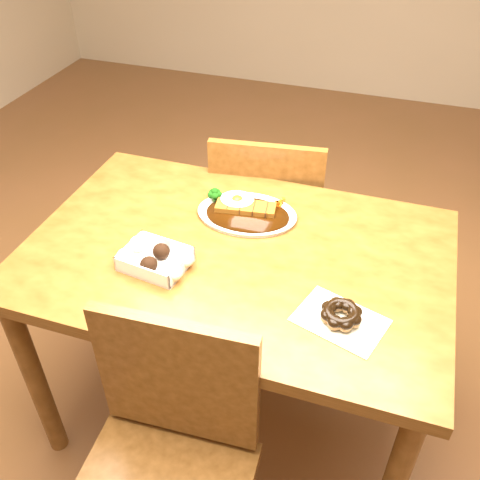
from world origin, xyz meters
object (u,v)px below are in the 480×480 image
(table, at_px, (236,276))
(pon_de_ring, at_px, (341,315))
(katsu_curry_plate, at_px, (246,211))
(donut_box, at_px, (155,258))
(chair_near, at_px, (165,470))
(chair_far, at_px, (268,219))

(table, relative_size, pon_de_ring, 4.87)
(table, relative_size, katsu_curry_plate, 3.78)
(table, distance_m, katsu_curry_plate, 0.21)
(table, xyz_separation_m, donut_box, (-0.19, -0.13, 0.12))
(table, xyz_separation_m, pon_de_ring, (0.33, -0.18, 0.12))
(chair_near, xyz_separation_m, pon_de_ring, (0.33, 0.36, 0.29))
(chair_far, relative_size, chair_near, 1.00)
(chair_near, xyz_separation_m, katsu_curry_plate, (-0.02, 0.71, 0.29))
(table, bearing_deg, chair_near, -90.27)
(table, height_order, donut_box, donut_box)
(katsu_curry_plate, distance_m, donut_box, 0.34)
(chair_near, bearing_deg, chair_far, 89.24)
(chair_far, distance_m, chair_near, 1.07)
(table, height_order, katsu_curry_plate, katsu_curry_plate)
(chair_near, distance_m, donut_box, 0.53)
(chair_far, bearing_deg, chair_near, 84.53)
(chair_far, height_order, pon_de_ring, chair_far)
(chair_far, distance_m, katsu_curry_plate, 0.46)
(chair_near, height_order, pon_de_ring, chair_near)
(donut_box, bearing_deg, katsu_curry_plate, 61.87)
(chair_far, bearing_deg, katsu_curry_plate, 85.35)
(donut_box, xyz_separation_m, pon_de_ring, (0.52, -0.05, -0.00))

